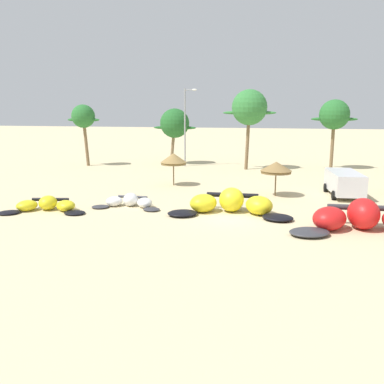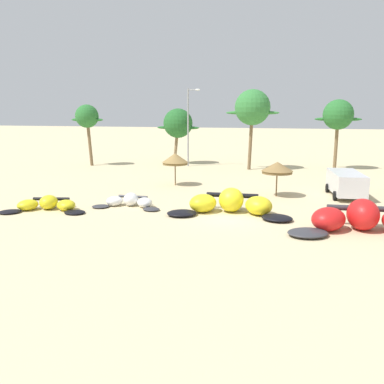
{
  "view_description": "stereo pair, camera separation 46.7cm",
  "coord_description": "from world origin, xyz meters",
  "px_view_note": "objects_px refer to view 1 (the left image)",
  "views": [
    {
      "loc": [
        3.29,
        -23.83,
        6.33
      ],
      "look_at": [
        -2.76,
        2.0,
        1.0
      ],
      "focal_mm": 37.85,
      "sensor_mm": 36.0,
      "label": 1
    },
    {
      "loc": [
        3.75,
        -23.72,
        6.33
      ],
      "look_at": [
        -2.76,
        2.0,
        1.0
      ],
      "focal_mm": 37.85,
      "sensor_mm": 36.0,
      "label": 2
    }
  ],
  "objects_px": {
    "beach_umbrella_middle": "(276,167)",
    "beach_umbrella_near_van": "(173,159)",
    "kite_center": "(365,219)",
    "kite_left": "(129,202)",
    "palm_left_of_gap": "(249,108)",
    "palm_left": "(175,124)",
    "parked_van": "(344,182)",
    "palm_center_left": "(334,115)",
    "kite_far_left": "(46,205)",
    "kite_left_of_center": "(231,204)",
    "lamppost_west": "(186,124)",
    "palm_leftmost": "(83,117)"
  },
  "relations": [
    {
      "from": "kite_center",
      "to": "palm_center_left",
      "type": "distance_m",
      "value": 24.95
    },
    {
      "from": "parked_van",
      "to": "kite_far_left",
      "type": "bearing_deg",
      "value": -154.1
    },
    {
      "from": "kite_left",
      "to": "beach_umbrella_near_van",
      "type": "bearing_deg",
      "value": 85.15
    },
    {
      "from": "kite_left_of_center",
      "to": "kite_center",
      "type": "bearing_deg",
      "value": -16.72
    },
    {
      "from": "palm_leftmost",
      "to": "beach_umbrella_middle",
      "type": "bearing_deg",
      "value": -29.52
    },
    {
      "from": "palm_left_of_gap",
      "to": "palm_center_left",
      "type": "distance_m",
      "value": 9.29
    },
    {
      "from": "beach_umbrella_near_van",
      "to": "palm_leftmost",
      "type": "distance_m",
      "value": 17.2
    },
    {
      "from": "lamppost_west",
      "to": "palm_center_left",
      "type": "bearing_deg",
      "value": 4.78
    },
    {
      "from": "palm_left",
      "to": "palm_left_of_gap",
      "type": "bearing_deg",
      "value": -16.54
    },
    {
      "from": "kite_far_left",
      "to": "kite_center",
      "type": "xyz_separation_m",
      "value": [
        19.19,
        -0.13,
        0.29
      ]
    },
    {
      "from": "kite_center",
      "to": "palm_left",
      "type": "bearing_deg",
      "value": 125.2
    },
    {
      "from": "parked_van",
      "to": "palm_center_left",
      "type": "height_order",
      "value": "palm_center_left"
    },
    {
      "from": "kite_center",
      "to": "kite_far_left",
      "type": "bearing_deg",
      "value": 179.61
    },
    {
      "from": "kite_left_of_center",
      "to": "palm_left",
      "type": "bearing_deg",
      "value": 113.81
    },
    {
      "from": "palm_left",
      "to": "parked_van",
      "type": "bearing_deg",
      "value": -41.07
    },
    {
      "from": "kite_left",
      "to": "kite_left_of_center",
      "type": "distance_m",
      "value": 6.87
    },
    {
      "from": "beach_umbrella_near_van",
      "to": "kite_center",
      "type": "bearing_deg",
      "value": -38.31
    },
    {
      "from": "kite_center",
      "to": "palm_left_of_gap",
      "type": "xyz_separation_m",
      "value": [
        -8.35,
        22.02,
        5.99
      ]
    },
    {
      "from": "beach_umbrella_middle",
      "to": "palm_leftmost",
      "type": "height_order",
      "value": "palm_leftmost"
    },
    {
      "from": "kite_far_left",
      "to": "palm_center_left",
      "type": "bearing_deg",
      "value": 50.8
    },
    {
      "from": "kite_far_left",
      "to": "palm_leftmost",
      "type": "relative_size",
      "value": 0.8
    },
    {
      "from": "kite_center",
      "to": "parked_van",
      "type": "height_order",
      "value": "parked_van"
    },
    {
      "from": "kite_center",
      "to": "beach_umbrella_middle",
      "type": "xyz_separation_m",
      "value": [
        -4.96,
        8.19,
        1.53
      ]
    },
    {
      "from": "kite_center",
      "to": "palm_left",
      "type": "height_order",
      "value": "palm_left"
    },
    {
      "from": "kite_center",
      "to": "palm_leftmost",
      "type": "bearing_deg",
      "value": 142.63
    },
    {
      "from": "parked_van",
      "to": "lamppost_west",
      "type": "distance_m",
      "value": 21.09
    },
    {
      "from": "kite_left",
      "to": "palm_left_of_gap",
      "type": "relative_size",
      "value": 0.58
    },
    {
      "from": "beach_umbrella_middle",
      "to": "palm_center_left",
      "type": "bearing_deg",
      "value": 71.04
    },
    {
      "from": "kite_far_left",
      "to": "kite_left",
      "type": "relative_size",
      "value": 1.15
    },
    {
      "from": "palm_center_left",
      "to": "lamppost_west",
      "type": "relative_size",
      "value": 0.86
    },
    {
      "from": "kite_left_of_center",
      "to": "lamppost_west",
      "type": "height_order",
      "value": "lamppost_west"
    },
    {
      "from": "kite_far_left",
      "to": "kite_left_of_center",
      "type": "xyz_separation_m",
      "value": [
        11.67,
        2.13,
        0.24
      ]
    },
    {
      "from": "kite_far_left",
      "to": "palm_leftmost",
      "type": "xyz_separation_m",
      "value": [
        -8.07,
        20.68,
        5.25
      ]
    },
    {
      "from": "kite_left_of_center",
      "to": "parked_van",
      "type": "xyz_separation_m",
      "value": [
        7.58,
        7.21,
        0.5
      ]
    },
    {
      "from": "beach_umbrella_middle",
      "to": "beach_umbrella_near_van",
      "type": "bearing_deg",
      "value": 163.33
    },
    {
      "from": "beach_umbrella_near_van",
      "to": "kite_left_of_center",
      "type": "bearing_deg",
      "value": -54.24
    },
    {
      "from": "kite_far_left",
      "to": "kite_left",
      "type": "xyz_separation_m",
      "value": [
        4.8,
        2.25,
        -0.01
      ]
    },
    {
      "from": "kite_far_left",
      "to": "parked_van",
      "type": "bearing_deg",
      "value": 25.9
    },
    {
      "from": "palm_left",
      "to": "palm_center_left",
      "type": "xyz_separation_m",
      "value": [
        18.03,
        -0.32,
        1.03
      ]
    },
    {
      "from": "palm_left",
      "to": "beach_umbrella_middle",
      "type": "bearing_deg",
      "value": -52.96
    },
    {
      "from": "palm_left",
      "to": "palm_left_of_gap",
      "type": "height_order",
      "value": "palm_left_of_gap"
    },
    {
      "from": "parked_van",
      "to": "palm_leftmost",
      "type": "xyz_separation_m",
      "value": [
        -27.32,
        11.34,
        4.52
      ]
    },
    {
      "from": "palm_leftmost",
      "to": "palm_center_left",
      "type": "bearing_deg",
      "value": 7.31
    },
    {
      "from": "beach_umbrella_near_van",
      "to": "lamppost_west",
      "type": "bearing_deg",
      "value": 99.12
    },
    {
      "from": "kite_center",
      "to": "beach_umbrella_near_van",
      "type": "bearing_deg",
      "value": 141.69
    },
    {
      "from": "parked_van",
      "to": "palm_left_of_gap",
      "type": "bearing_deg",
      "value": 123.84
    },
    {
      "from": "beach_umbrella_middle",
      "to": "lamppost_west",
      "type": "height_order",
      "value": "lamppost_west"
    },
    {
      "from": "beach_umbrella_near_van",
      "to": "palm_left",
      "type": "relative_size",
      "value": 0.42
    },
    {
      "from": "kite_left",
      "to": "palm_leftmost",
      "type": "bearing_deg",
      "value": 124.92
    },
    {
      "from": "kite_left",
      "to": "parked_van",
      "type": "xyz_separation_m",
      "value": [
        14.45,
        7.1,
        0.75
      ]
    }
  ]
}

